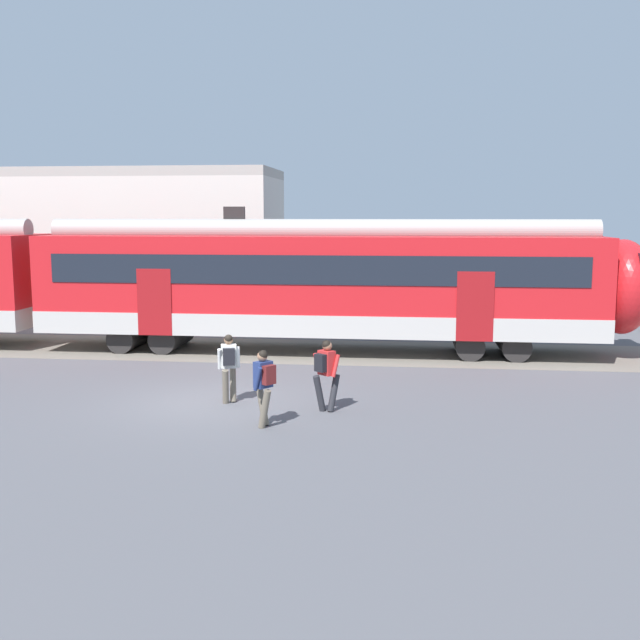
{
  "coord_description": "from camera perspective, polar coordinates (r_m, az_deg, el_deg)",
  "views": [
    {
      "loc": [
        4.58,
        -17.12,
        4.51
      ],
      "look_at": [
        2.26,
        3.12,
        1.6
      ],
      "focal_mm": 42.0,
      "sensor_mm": 36.0,
      "label": 1
    }
  ],
  "objects": [
    {
      "name": "background_building",
      "position": [
        35.5,
        -19.62,
        5.55
      ],
      "size": [
        19.96,
        5.0,
        9.2
      ],
      "color": "beige",
      "rests_on": "ground"
    },
    {
      "name": "ground_plane",
      "position": [
        18.29,
        -8.21,
        -6.23
      ],
      "size": [
        160.0,
        160.0,
        0.0
      ],
      "primitive_type": "plane",
      "color": "#515156"
    },
    {
      "name": "track_bed",
      "position": [
        28.13,
        -23.11,
        -1.75
      ],
      "size": [
        80.0,
        4.4,
        0.01
      ],
      "primitive_type": "cube",
      "color": "slate",
      "rests_on": "ground"
    },
    {
      "name": "pedestrian_navy",
      "position": [
        15.89,
        -4.3,
        -4.7
      ],
      "size": [
        0.53,
        0.67,
        1.67
      ],
      "color": "#6B6051",
      "rests_on": "ground"
    },
    {
      "name": "pedestrian_white",
      "position": [
        17.97,
        -6.96,
        -3.23
      ],
      "size": [
        0.54,
        0.69,
        1.67
      ],
      "color": "#6B6051",
      "rests_on": "ground"
    },
    {
      "name": "pedestrian_red",
      "position": [
        17.07,
        0.45,
        -3.78
      ],
      "size": [
        0.67,
        0.52,
        1.67
      ],
      "color": "#28282D",
      "rests_on": "ground"
    }
  ]
}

